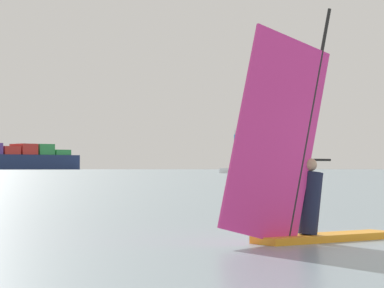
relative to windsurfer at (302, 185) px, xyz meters
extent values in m
cube|color=orange|center=(0.41, 0.36, -0.89)|extent=(2.53, 2.32, 0.12)
cylinder|color=black|center=(0.14, 0.12, 1.08)|extent=(0.79, 0.69, 3.84)
cube|color=#D8338C|center=(-0.41, -0.36, 0.79)|extent=(1.80, 1.57, 3.62)
cylinder|color=black|center=(-0.11, -0.10, 0.42)|extent=(1.23, 1.07, 0.04)
cylinder|color=#191E38|center=(0.15, 0.13, -0.31)|extent=(0.56, 0.54, 1.08)
sphere|color=tan|center=(0.15, 0.13, 0.33)|extent=(0.22, 0.22, 0.22)
cube|color=navy|center=(-267.43, 756.18, 6.03)|extent=(121.68, 127.29, 13.96)
cube|color=red|center=(-266.30, 757.39, 16.91)|extent=(30.29, 29.83, 7.80)
cube|color=red|center=(-253.84, 770.72, 18.21)|extent=(30.29, 29.83, 10.40)
cube|color=#2D8C47|center=(-241.38, 784.04, 18.21)|extent=(30.29, 29.83, 10.40)
cube|color=#2D8C47|center=(-228.92, 797.37, 15.61)|extent=(30.29, 29.83, 5.20)
cube|color=#4C564C|center=(-19.30, 1560.30, 15.63)|extent=(707.20, 596.34, 33.17)
cube|color=white|center=(-14.27, 197.44, -0.34)|extent=(7.25, 9.82, 1.22)
cylinder|color=#B2B2B7|center=(-14.27, 197.44, 5.07)|extent=(0.16, 0.16, 9.61)
cube|color=#268CD8|center=(-13.86, 198.13, 4.59)|extent=(1.30, 2.10, 8.08)
camera|label=1|loc=(-0.16, -14.22, 0.28)|focal=79.73mm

